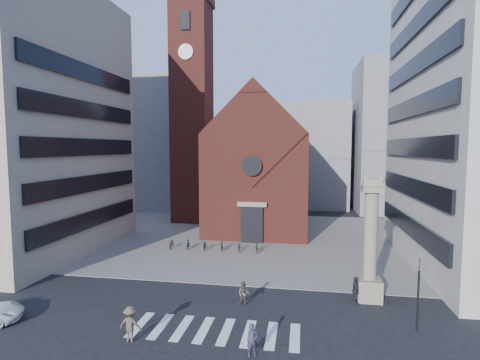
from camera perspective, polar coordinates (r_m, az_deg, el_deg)
name	(u,v)px	position (r m, az deg, el deg)	size (l,w,h in m)	color
ground	(217,308)	(25.91, -3.48, -18.87)	(120.00, 120.00, 0.00)	black
piazza	(254,238)	(43.69, 2.21, -8.84)	(46.00, 30.00, 0.05)	gray
zebra_crossing	(215,331)	(23.16, -3.86, -21.91)	(10.20, 3.20, 0.01)	white
church	(261,167)	(48.48, 3.16, 2.05)	(12.00, 16.65, 18.00)	maroon
campanile	(192,110)	(53.59, -7.31, 10.60)	(5.50, 5.50, 31.20)	maroon
building_left	(4,122)	(44.32, -32.33, 7.50)	(18.00, 20.00, 26.00)	tan
bg_block_left	(158,144)	(67.99, -12.43, 5.34)	(16.00, 14.00, 22.00)	gray
bg_block_mid	(306,156)	(68.09, 10.08, 3.69)	(14.00, 12.00, 18.00)	gray
bg_block_right	(406,138)	(67.17, 24.00, 5.88)	(16.00, 14.00, 24.00)	gray
lion_column	(370,251)	(27.40, 19.22, -10.14)	(1.63, 1.60, 8.68)	gray
traffic_light	(418,291)	(24.46, 25.53, -15.08)	(0.13, 0.16, 4.30)	black
pedestrian_0	(252,340)	(20.44, 1.88, -23.19)	(0.61, 0.40, 1.66)	#322E40
pedestrian_1	(244,294)	(25.91, 0.56, -16.94)	(0.78, 0.61, 1.60)	#534842
pedestrian_2	(356,290)	(27.22, 17.19, -15.77)	(1.09, 0.46, 1.87)	#25242B
pedestrian_3	(130,324)	(22.43, -16.37, -20.31)	(1.25, 0.72, 1.94)	brown
scooter_0	(171,243)	(40.01, -10.40, -9.49)	(0.62, 1.79, 0.94)	black
scooter_1	(188,244)	(39.43, -7.93, -9.60)	(0.49, 1.74, 1.04)	black
scooter_2	(205,245)	(38.96, -5.38, -9.83)	(0.62, 1.79, 0.94)	black
scooter_3	(222,245)	(38.54, -2.78, -9.90)	(0.49, 1.74, 1.04)	black
scooter_4	(239,246)	(38.22, -0.12, -10.10)	(0.62, 1.79, 0.94)	black
scooter_5	(257,247)	(37.96, 2.57, -10.13)	(0.49, 1.74, 1.04)	black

